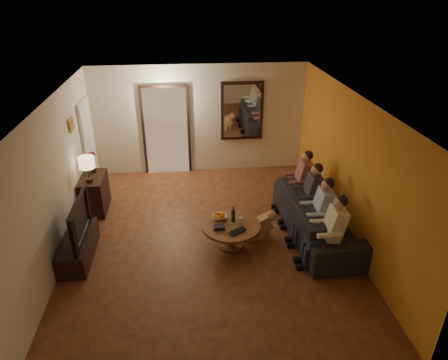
{
  "coord_description": "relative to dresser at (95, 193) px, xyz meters",
  "views": [
    {
      "loc": [
        -0.35,
        -6.07,
        4.29
      ],
      "look_at": [
        0.3,
        0.3,
        1.05
      ],
      "focal_mm": 32.0,
      "sensor_mm": 36.0,
      "label": 1
    }
  ],
  "objects": [
    {
      "name": "tv_stand",
      "position": [
        0.0,
        -1.6,
        -0.17
      ],
      "size": [
        0.45,
        1.25,
        0.42
      ],
      "primitive_type": "cube",
      "color": "black",
      "rests_on": "floor"
    },
    {
      "name": "person_c",
      "position": [
        4.14,
        -1.01,
        0.22
      ],
      "size": [
        0.6,
        0.4,
        1.2
      ],
      "primitive_type": null,
      "color": "tan",
      "rests_on": "sofa"
    },
    {
      "name": "right_wall",
      "position": [
        4.75,
        -1.29,
        0.92
      ],
      "size": [
        0.02,
        6.0,
        2.6
      ],
      "primitive_type": "cube",
      "color": "beige",
      "rests_on": "floor"
    },
    {
      "name": "person_a",
      "position": [
        4.14,
        -2.21,
        0.22
      ],
      "size": [
        0.6,
        0.4,
        1.2
      ],
      "primitive_type": null,
      "color": "tan",
      "rests_on": "sofa"
    },
    {
      "name": "fridge_glimpse",
      "position": [
        1.7,
        1.7,
        0.52
      ],
      "size": [
        0.45,
        0.03,
        1.7
      ],
      "primitive_type": "cube",
      "color": "silver",
      "rests_on": "floor"
    },
    {
      "name": "flower_vase",
      "position": [
        0.0,
        0.22,
        0.6
      ],
      "size": [
        0.14,
        0.14,
        0.44
      ],
      "primitive_type": null,
      "color": "#AF1228",
      "rests_on": "dresser"
    },
    {
      "name": "front_wall",
      "position": [
        2.25,
        -4.29,
        0.92
      ],
      "size": [
        5.0,
        0.02,
        2.6
      ],
      "primitive_type": "cube",
      "color": "beige",
      "rests_on": "floor"
    },
    {
      "name": "door_trim",
      "position": [
        1.45,
        1.68,
        0.67
      ],
      "size": [
        1.12,
        0.04,
        2.22
      ],
      "primitive_type": "cube",
      "color": "black",
      "rests_on": "floor"
    },
    {
      "name": "framed_art",
      "position": [
        -0.22,
        0.01,
        1.47
      ],
      "size": [
        0.03,
        0.28,
        0.24
      ],
      "primitive_type": "cube",
      "color": "#B28C33",
      "rests_on": "left_wall"
    },
    {
      "name": "kitchen_doorway",
      "position": [
        1.45,
        1.69,
        0.67
      ],
      "size": [
        1.0,
        0.06,
        2.1
      ],
      "primitive_type": "cube",
      "color": "#FFE0A5",
      "rests_on": "floor"
    },
    {
      "name": "mirror_glass",
      "position": [
        3.25,
        1.64,
        1.12
      ],
      "size": [
        0.86,
        0.02,
        1.26
      ],
      "primitive_type": "cube",
      "color": "white",
      "rests_on": "back_wall"
    },
    {
      "name": "art_canvas",
      "position": [
        -0.21,
        0.01,
        1.47
      ],
      "size": [
        0.01,
        0.22,
        0.18
      ],
      "primitive_type": "cube",
      "color": "brown",
      "rests_on": "left_wall"
    },
    {
      "name": "sofa",
      "position": [
        4.24,
        -1.31,
        -0.0
      ],
      "size": [
        2.58,
        1.1,
        0.74
      ],
      "primitive_type": "imported",
      "rotation": [
        0.0,
        0.0,
        1.61
      ],
      "color": "black",
      "rests_on": "floor"
    },
    {
      "name": "laptop",
      "position": [
        2.72,
        -1.82,
        0.09
      ],
      "size": [
        0.39,
        0.35,
        0.03
      ],
      "primitive_type": "imported",
      "rotation": [
        0.0,
        0.0,
        0.55
      ],
      "color": "black",
      "rests_on": "coffee_table"
    },
    {
      "name": "dog",
      "position": [
        3.16,
        -1.35,
        -0.1
      ],
      "size": [
        0.59,
        0.32,
        0.56
      ],
      "primitive_type": null,
      "rotation": [
        0.0,
        0.0,
        0.14
      ],
      "color": "#976E46",
      "rests_on": "floor"
    },
    {
      "name": "left_wall",
      "position": [
        -0.25,
        -1.29,
        0.92
      ],
      "size": [
        0.02,
        6.0,
        2.6
      ],
      "primitive_type": "cube",
      "color": "beige",
      "rests_on": "floor"
    },
    {
      "name": "person_b",
      "position": [
        4.14,
        -1.61,
        0.22
      ],
      "size": [
        0.6,
        0.4,
        1.2
      ],
      "primitive_type": null,
      "color": "tan",
      "rests_on": "sofa"
    },
    {
      "name": "floor",
      "position": [
        2.25,
        -1.29,
        -0.38
      ],
      "size": [
        5.0,
        6.0,
        0.01
      ],
      "primitive_type": "cube",
      "color": "#482713",
      "rests_on": "ground"
    },
    {
      "name": "bowl",
      "position": [
        2.44,
        -1.32,
        0.11
      ],
      "size": [
        0.26,
        0.26,
        0.06
      ],
      "primitive_type": "imported",
      "color": "white",
      "rests_on": "coffee_table"
    },
    {
      "name": "white_door",
      "position": [
        -0.21,
        1.01,
        0.64
      ],
      "size": [
        0.06,
        0.85,
        2.04
      ],
      "primitive_type": "cube",
      "color": "white",
      "rests_on": "floor"
    },
    {
      "name": "oranges",
      "position": [
        2.44,
        -1.32,
        0.17
      ],
      "size": [
        0.2,
        0.2,
        0.08
      ],
      "primitive_type": null,
      "color": "orange",
      "rests_on": "bowl"
    },
    {
      "name": "coffee_table",
      "position": [
        2.62,
        -1.54,
        -0.15
      ],
      "size": [
        1.23,
        1.23,
        0.45
      ],
      "primitive_type": "cylinder",
      "rotation": [
        0.0,
        0.0,
        -0.22
      ],
      "color": "#5A2D1B",
      "rests_on": "floor"
    },
    {
      "name": "mirror_frame",
      "position": [
        3.25,
        1.67,
        1.12
      ],
      "size": [
        1.0,
        0.05,
        1.4
      ],
      "primitive_type": "cube",
      "color": "black",
      "rests_on": "back_wall"
    },
    {
      "name": "orange_accent",
      "position": [
        4.74,
        -1.29,
        0.92
      ],
      "size": [
        0.01,
        6.0,
        2.6
      ],
      "primitive_type": "cube",
      "color": "orange",
      "rests_on": "right_wall"
    },
    {
      "name": "wine_glass",
      "position": [
        2.8,
        -1.49,
        0.12
      ],
      "size": [
        0.06,
        0.06,
        0.1
      ],
      "primitive_type": "cylinder",
      "color": "silver",
      "rests_on": "coffee_table"
    },
    {
      "name": "person_d",
      "position": [
        4.14,
        -0.41,
        0.22
      ],
      "size": [
        0.6,
        0.4,
        1.2
      ],
      "primitive_type": null,
      "color": "tan",
      "rests_on": "sofa"
    },
    {
      "name": "wine_bottle",
      "position": [
        2.67,
        -1.44,
        0.23
      ],
      "size": [
        0.07,
        0.07,
        0.31
      ],
      "primitive_type": null,
      "color": "black",
      "rests_on": "coffee_table"
    },
    {
      "name": "table_lamp",
      "position": [
        0.0,
        -0.22,
        0.65
      ],
      "size": [
        0.3,
        0.3,
        0.54
      ],
      "primitive_type": null,
      "color": "beige",
      "rests_on": "dresser"
    },
    {
      "name": "book_stack",
      "position": [
        2.4,
        -1.64,
        0.11
      ],
      "size": [
        0.2,
        0.15,
        0.07
      ],
      "primitive_type": null,
      "color": "black",
      "rests_on": "coffee_table"
    },
    {
      "name": "back_wall",
      "position": [
        2.25,
        1.71,
        0.92
      ],
      "size": [
        5.0,
        0.02,
        2.6
      ],
      "primitive_type": "cube",
      "color": "beige",
      "rests_on": "floor"
    },
    {
      "name": "ceiling",
      "position": [
        2.25,
        -1.29,
        2.22
      ],
      "size": [
        5.0,
        6.0,
        0.01
      ],
      "primitive_type": "cube",
      "color": "white",
      "rests_on": "back_wall"
    },
    {
      "name": "dresser",
      "position": [
        0.0,
        0.0,
        0.0
      ],
      "size": [
        0.45,
        0.84,
        0.75
      ],
      "primitive_type": "cube",
      "color": "black",
      "rests_on": "floor"
    },
    {
      "name": "tv",
      "position": [
        0.0,
        -1.6,
        0.38
      ],
      "size": [
        1.18,
        0.15,
        0.68
      ],
      "primitive_type": "imported",
      "rotation": [
        0.0,
        0.0,
        1.57
      ],
      "color": "black",
      "rests_on": "tv_stand"
    }
  ]
}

